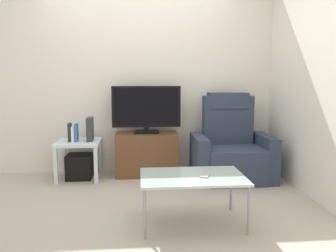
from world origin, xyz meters
The scene contains 14 objects.
ground_plane centered at (0.00, 0.00, 0.00)m, with size 6.40×6.40×0.00m, color #B2A899.
wall_back centered at (0.00, 1.13, 1.30)m, with size 6.40×0.06×2.60m, color silver.
wall_side centered at (1.88, 0.00, 1.30)m, with size 0.06×4.48×2.60m, color silver.
tv_stand centered at (0.13, 0.87, 0.28)m, with size 0.81×0.41×0.56m.
television centered at (0.13, 0.88, 0.88)m, with size 0.89×0.20×0.61m.
recliner_armchair centered at (1.19, 0.64, 0.37)m, with size 0.98×0.78×1.08m.
side_table centered at (-0.73, 0.77, 0.41)m, with size 0.54×0.54×0.48m.
subwoofer_box centered at (-0.73, 0.77, 0.16)m, with size 0.31×0.31×0.31m, color black.
book_leftmost centered at (-0.83, 0.75, 0.60)m, with size 0.03×0.11×0.23m, color #262626.
book_middle centered at (-0.79, 0.75, 0.58)m, with size 0.03×0.13×0.19m, color white.
book_rightmost centered at (-0.75, 0.75, 0.60)m, with size 0.03×0.12×0.23m, color #3366B2.
game_console centered at (-0.59, 0.78, 0.63)m, with size 0.07×0.20×0.30m, color #333338.
coffee_table centered at (0.49, -0.70, 0.40)m, with size 0.90×0.60×0.43m.
cell_phone centered at (0.60, -0.71, 0.44)m, with size 0.07×0.15×0.01m, color #B7B7BC.
Camera 1 is at (0.04, -3.56, 1.27)m, focal length 36.68 mm.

